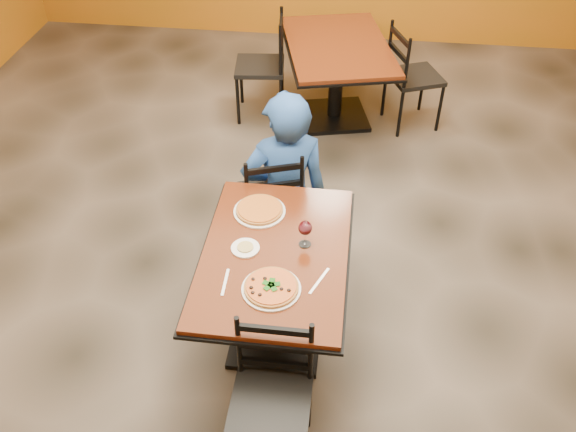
# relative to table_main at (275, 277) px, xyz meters

# --- Properties ---
(floor) EXTENTS (7.00, 8.00, 0.01)m
(floor) POSITION_rel_table_main_xyz_m (0.00, 0.50, -0.56)
(floor) COLOR black
(floor) RESTS_ON ground
(table_main) EXTENTS (0.83, 1.23, 0.75)m
(table_main) POSITION_rel_table_main_xyz_m (0.00, 0.00, 0.00)
(table_main) COLOR #561F0D
(table_main) RESTS_ON floor
(table_second) EXTENTS (1.20, 1.51, 0.75)m
(table_second) POSITION_rel_table_main_xyz_m (0.18, 2.68, 0.00)
(table_second) COLOR #561F0D
(table_second) RESTS_ON floor
(chair_main_near) EXTENTS (0.39, 0.39, 0.87)m
(chair_main_near) POSITION_rel_table_main_xyz_m (0.08, -0.76, -0.12)
(chair_main_near) COLOR black
(chair_main_near) RESTS_ON floor
(chair_main_far) EXTENTS (0.51, 0.51, 0.88)m
(chair_main_far) POSITION_rel_table_main_xyz_m (-0.16, 0.85, -0.12)
(chair_main_far) COLOR black
(chair_main_far) RESTS_ON floor
(chair_second_left) EXTENTS (0.48, 0.48, 0.97)m
(chair_second_left) POSITION_rel_table_main_xyz_m (-0.52, 2.68, -0.07)
(chair_second_left) COLOR black
(chair_second_left) RESTS_ON floor
(chair_second_right) EXTENTS (0.56, 0.56, 0.95)m
(chair_second_right) POSITION_rel_table_main_xyz_m (0.89, 2.68, -0.08)
(chair_second_right) COLOR black
(chair_second_right) RESTS_ON floor
(diner) EXTENTS (0.71, 0.57, 1.23)m
(diner) POSITION_rel_table_main_xyz_m (-0.06, 0.91, 0.06)
(diner) COLOR navy
(diner) RESTS_ON floor
(plate_main) EXTENTS (0.31, 0.31, 0.01)m
(plate_main) POSITION_rel_table_main_xyz_m (0.02, -0.28, 0.20)
(plate_main) COLOR white
(plate_main) RESTS_ON table_main
(pizza_main) EXTENTS (0.28, 0.28, 0.02)m
(pizza_main) POSITION_rel_table_main_xyz_m (0.02, -0.28, 0.21)
(pizza_main) COLOR #98150B
(pizza_main) RESTS_ON plate_main
(plate_far) EXTENTS (0.31, 0.31, 0.01)m
(plate_far) POSITION_rel_table_main_xyz_m (-0.14, 0.33, 0.20)
(plate_far) COLOR white
(plate_far) RESTS_ON table_main
(pizza_far) EXTENTS (0.28, 0.28, 0.02)m
(pizza_far) POSITION_rel_table_main_xyz_m (-0.14, 0.33, 0.21)
(pizza_far) COLOR orange
(pizza_far) RESTS_ON plate_far
(side_plate) EXTENTS (0.16, 0.16, 0.01)m
(side_plate) POSITION_rel_table_main_xyz_m (-0.17, 0.01, 0.20)
(side_plate) COLOR white
(side_plate) RESTS_ON table_main
(dip) EXTENTS (0.09, 0.09, 0.01)m
(dip) POSITION_rel_table_main_xyz_m (-0.17, 0.01, 0.21)
(dip) COLOR tan
(dip) RESTS_ON side_plate
(wine_glass) EXTENTS (0.08, 0.08, 0.18)m
(wine_glass) POSITION_rel_table_main_xyz_m (0.16, 0.08, 0.28)
(wine_glass) COLOR white
(wine_glass) RESTS_ON table_main
(fork) EXTENTS (0.02, 0.19, 0.00)m
(fork) POSITION_rel_table_main_xyz_m (-0.23, -0.26, 0.20)
(fork) COLOR silver
(fork) RESTS_ON table_main
(knife) EXTENTS (0.10, 0.20, 0.00)m
(knife) POSITION_rel_table_main_xyz_m (0.26, -0.19, 0.20)
(knife) COLOR silver
(knife) RESTS_ON table_main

